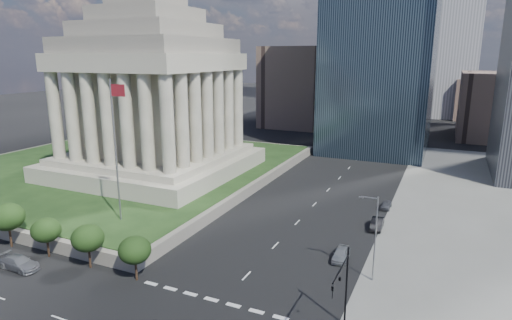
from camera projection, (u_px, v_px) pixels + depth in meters
The scene contains 14 objects.
ground at pixel (369, 146), 120.38m from camera, with size 500.00×500.00×0.00m, color black.
plaza_terrace at pixel (121, 168), 94.05m from camera, with size 66.00×70.00×1.80m, color slate.
plaza_lawn at pixel (121, 164), 93.82m from camera, with size 64.00×68.00×0.10m, color #1A3214.
war_memorial at pixel (151, 74), 82.99m from camera, with size 34.00×34.00×39.00m, color gray, non-canonical shape.
flagpole at pixel (116, 143), 58.84m from camera, with size 2.52×0.24×20.00m.
midrise_glass at pixel (381, 35), 108.03m from camera, with size 26.00×26.00×60.00m, color black.
building_filler_ne at pixel (494, 105), 131.66m from camera, with size 20.00×30.00×20.00m, color brown.
building_filler_nw at pixel (303, 86), 155.65m from camera, with size 24.00×30.00×28.00m, color brown.
traffic_signal_ne at pixel (342, 284), 37.79m from camera, with size 0.30×5.74×8.00m.
street_lamp_north at pixel (374, 234), 47.35m from camera, with size 2.13×0.22×10.00m.
suv_grey at pixel (19, 263), 51.08m from camera, with size 5.55×2.26×1.61m, color slate.
parked_sedan_near at pixel (341, 254), 53.45m from camera, with size 4.50×1.81×1.53m, color gray.
parked_sedan_mid at pixel (377, 224), 62.97m from camera, with size 4.67×1.63×1.54m, color black.
parked_sedan_far at pixel (386, 205), 71.35m from camera, with size 1.51×3.75×1.28m, color #515258.
Camera 1 is at (19.65, -20.52, 24.86)m, focal length 30.00 mm.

